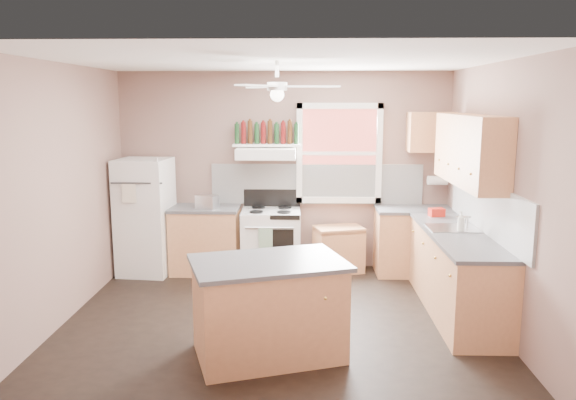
{
  "coord_description": "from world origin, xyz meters",
  "views": [
    {
      "loc": [
        0.27,
        -5.67,
        2.32
      ],
      "look_at": [
        0.1,
        0.3,
        1.25
      ],
      "focal_mm": 35.0,
      "sensor_mm": 36.0,
      "label": 1
    }
  ],
  "objects_px": {
    "toaster": "(207,202)",
    "cart": "(339,249)",
    "refrigerator": "(145,217)",
    "stove": "(271,242)",
    "island": "(269,310)"
  },
  "relations": [
    {
      "from": "toaster",
      "to": "cart",
      "type": "relative_size",
      "value": 0.45
    },
    {
      "from": "cart",
      "to": "stove",
      "type": "bearing_deg",
      "value": 167.95
    },
    {
      "from": "toaster",
      "to": "stove",
      "type": "xyz_separation_m",
      "value": [
        0.84,
        0.1,
        -0.56
      ]
    },
    {
      "from": "toaster",
      "to": "stove",
      "type": "height_order",
      "value": "toaster"
    },
    {
      "from": "stove",
      "to": "toaster",
      "type": "bearing_deg",
      "value": -174.93
    },
    {
      "from": "toaster",
      "to": "cart",
      "type": "distance_m",
      "value": 1.89
    },
    {
      "from": "cart",
      "to": "island",
      "type": "height_order",
      "value": "island"
    },
    {
      "from": "toaster",
      "to": "cart",
      "type": "bearing_deg",
      "value": 29.08
    },
    {
      "from": "stove",
      "to": "island",
      "type": "relative_size",
      "value": 0.67
    },
    {
      "from": "stove",
      "to": "island",
      "type": "bearing_deg",
      "value": -88.94
    },
    {
      "from": "toaster",
      "to": "island",
      "type": "relative_size",
      "value": 0.22
    },
    {
      "from": "island",
      "to": "stove",
      "type": "bearing_deg",
      "value": 74.69
    },
    {
      "from": "toaster",
      "to": "cart",
      "type": "height_order",
      "value": "toaster"
    },
    {
      "from": "refrigerator",
      "to": "toaster",
      "type": "distance_m",
      "value": 0.87
    },
    {
      "from": "stove",
      "to": "island",
      "type": "height_order",
      "value": "same"
    }
  ]
}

